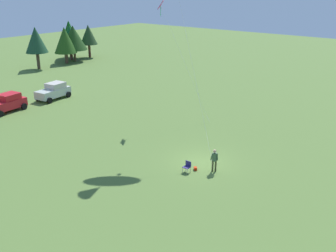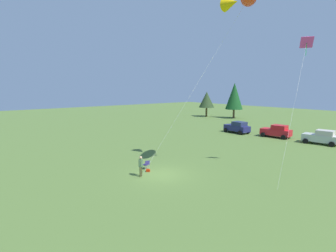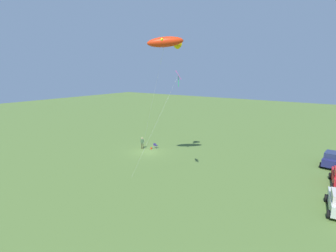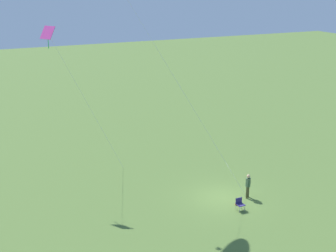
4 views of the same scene
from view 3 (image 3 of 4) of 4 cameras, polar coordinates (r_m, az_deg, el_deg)
ground_plane at (r=38.20m, az=-4.47°, el=-5.59°), size 160.00×160.00×0.00m
person_kite_flyer at (r=39.43m, az=-5.64°, el=-3.51°), size 0.49×0.52×1.74m
folding_chair at (r=39.63m, az=-2.77°, el=-4.19°), size 0.49×0.49×0.82m
backpack_on_grass at (r=39.44m, az=-3.66°, el=-4.85°), size 0.39×0.38×0.22m
car_navy_hatch at (r=37.89m, az=32.27°, el=-6.09°), size 4.35×2.53×1.89m
kite_large_fish at (r=30.22m, az=-0.10°, el=17.76°), size 6.30×9.62×15.25m
kite_diamond_rainbow at (r=25.04m, az=1.96°, el=10.27°), size 1.62×5.90×11.49m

